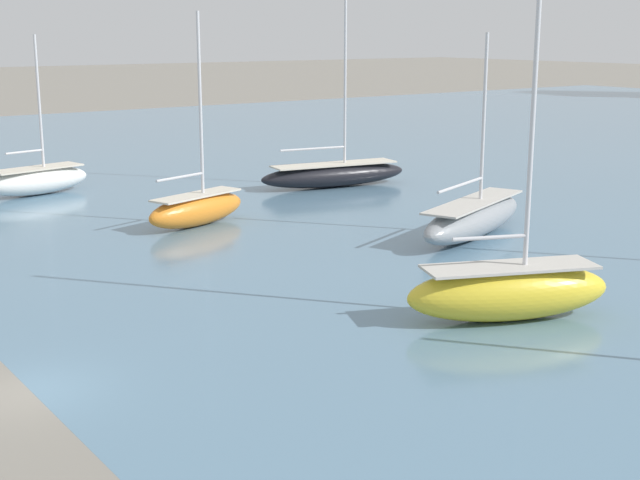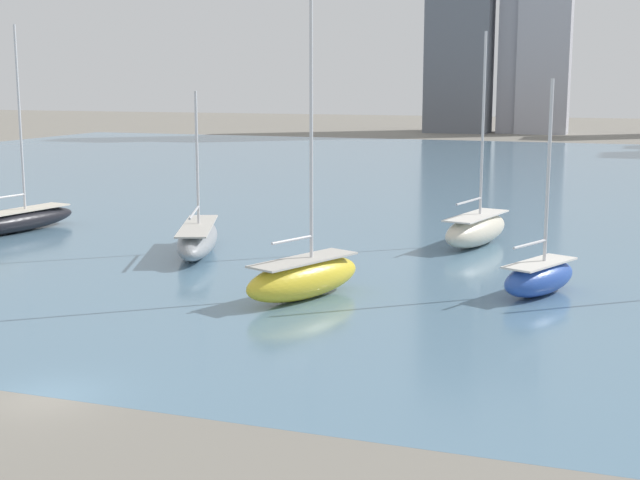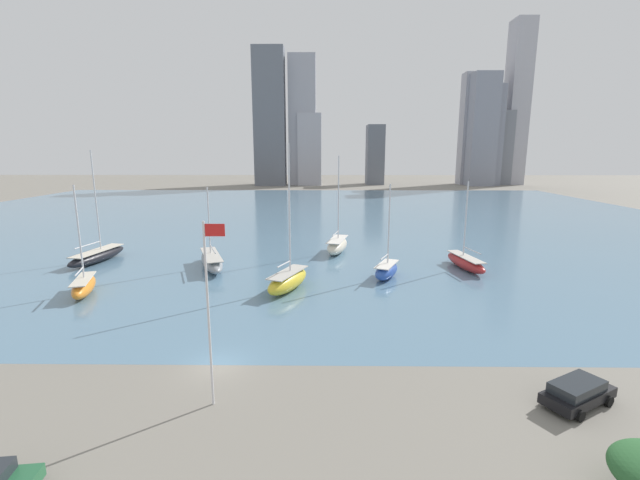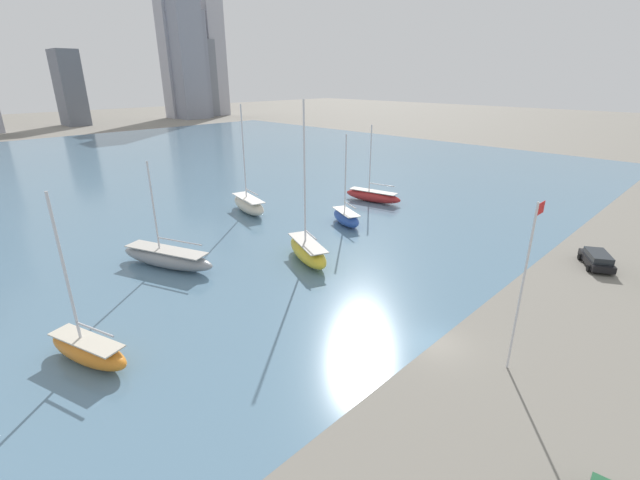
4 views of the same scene
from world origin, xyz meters
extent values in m
plane|color=gray|center=(0.00, 0.00, 0.00)|extent=(500.00, 500.00, 0.00)
cube|color=slate|center=(0.00, 70.00, 0.00)|extent=(180.00, 140.00, 0.00)
cylinder|color=silver|center=(0.89, -4.76, 5.57)|extent=(0.14, 0.14, 11.14)
cube|color=red|center=(1.51, -4.76, 10.64)|extent=(1.10, 0.03, 0.70)
cube|color=slate|center=(30.24, 171.83, 13.31)|extent=(7.70, 11.32, 26.62)
cube|color=gray|center=(75.64, 164.88, 23.85)|extent=(11.05, 10.61, 47.70)
cube|color=#9E9EA8|center=(76.32, 172.47, 24.49)|extent=(14.94, 7.75, 48.97)
cube|color=gray|center=(77.77, 168.35, 21.61)|extent=(13.81, 11.73, 43.21)
cube|color=slate|center=(84.10, 172.41, 16.36)|extent=(14.49, 10.25, 32.72)
cube|color=#A8A8B2|center=(93.27, 173.26, 35.57)|extent=(8.55, 10.62, 71.14)
ellipsoid|color=beige|center=(9.38, 34.50, 1.06)|extent=(4.32, 8.71, 2.11)
cube|color=silver|center=(9.38, 34.50, 2.06)|extent=(3.54, 7.14, 0.10)
cube|color=#2D2D33|center=(9.38, 34.50, 0.48)|extent=(0.50, 1.50, 0.95)
cylinder|color=silver|center=(9.52, 35.11, 8.20)|extent=(0.18, 0.18, 12.19)
cylinder|color=silver|center=(9.06, 33.18, 3.21)|extent=(1.05, 3.91, 0.14)
ellipsoid|color=orange|center=(-17.92, 15.05, 0.88)|extent=(3.86, 7.15, 1.76)
cube|color=beige|center=(-17.92, 15.05, 1.71)|extent=(3.16, 5.87, 0.10)
cube|color=#2D2D33|center=(-17.92, 15.05, 0.40)|extent=(0.53, 1.24, 0.79)
cylinder|color=silver|center=(-18.08, 15.55, 6.65)|extent=(0.18, 0.18, 9.78)
cylinder|color=silver|center=(-17.57, 13.92, 2.86)|extent=(1.16, 3.29, 0.14)
ellipsoid|color=#B72828|center=(25.65, 25.66, 0.84)|extent=(3.58, 9.14, 1.68)
cube|color=#BCB7AD|center=(25.65, 25.66, 1.64)|extent=(2.93, 7.49, 0.10)
cube|color=#2D2D33|center=(25.65, 25.66, 0.38)|extent=(0.46, 1.61, 0.76)
cylinder|color=silver|center=(25.52, 26.32, 6.45)|extent=(0.18, 0.18, 9.54)
cylinder|color=silver|center=(25.91, 24.31, 2.79)|extent=(0.91, 4.05, 0.14)
ellipsoid|color=gray|center=(-7.11, 25.55, 0.95)|extent=(6.12, 10.84, 1.89)
cube|color=#BCB7AD|center=(-7.11, 25.55, 1.84)|extent=(5.02, 8.89, 0.10)
cube|color=#2D2D33|center=(-7.11, 25.55, 0.43)|extent=(0.85, 1.85, 0.85)
cylinder|color=silver|center=(-7.41, 26.30, 6.16)|extent=(0.18, 0.18, 8.55)
cylinder|color=silver|center=(-6.45, 23.88, 2.99)|extent=(2.04, 4.90, 0.14)
ellipsoid|color=#284CA8|center=(14.91, 21.53, 0.88)|extent=(4.36, 6.35, 1.76)
cube|color=silver|center=(14.91, 21.53, 1.71)|extent=(3.57, 5.21, 0.10)
cube|color=#2D2D33|center=(14.91, 21.53, 0.40)|extent=(0.58, 1.05, 0.79)
cylinder|color=silver|center=(15.09, 21.95, 6.49)|extent=(0.18, 0.18, 9.45)
cylinder|color=silver|center=(14.46, 20.51, 2.86)|extent=(1.39, 2.92, 0.14)
ellipsoid|color=yellow|center=(3.53, 16.69, 1.05)|extent=(5.15, 8.20, 2.08)
cube|color=#BCB7AD|center=(3.53, 16.69, 2.04)|extent=(4.22, 6.72, 0.10)
cube|color=#2D2D33|center=(3.53, 16.69, 0.47)|extent=(0.69, 1.38, 0.94)
cylinder|color=silver|center=(3.76, 17.24, 8.90)|extent=(0.18, 0.18, 13.63)
cylinder|color=silver|center=(3.21, 15.90, 3.19)|extent=(1.23, 2.72, 0.14)
cube|color=black|center=(22.69, -4.52, 0.63)|extent=(5.09, 4.09, 0.62)
cube|color=#23282D|center=(22.53, -4.62, 1.24)|extent=(3.74, 3.18, 0.60)
cylinder|color=black|center=(23.45, -2.91, 0.32)|extent=(0.70, 0.57, 0.65)
cylinder|color=black|center=(24.47, -4.68, 0.32)|extent=(0.70, 0.57, 0.65)
cylinder|color=black|center=(20.92, -4.36, 0.32)|extent=(0.70, 0.57, 0.65)
cylinder|color=black|center=(21.94, -6.14, 0.32)|extent=(0.70, 0.57, 0.65)
camera|label=1|loc=(25.23, -7.41, 10.50)|focal=50.00mm
camera|label=2|loc=(19.25, -25.25, 11.16)|focal=50.00mm
camera|label=3|loc=(7.58, -27.80, 14.87)|focal=24.00mm
camera|label=4|loc=(-23.96, -12.21, 17.70)|focal=24.00mm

